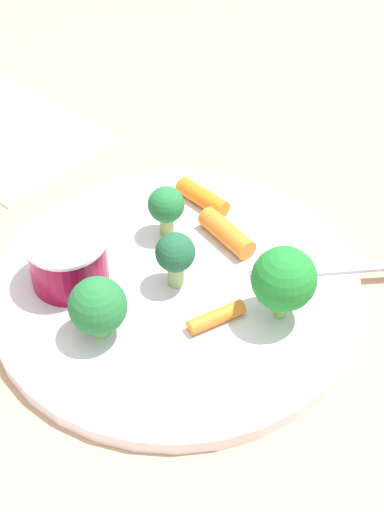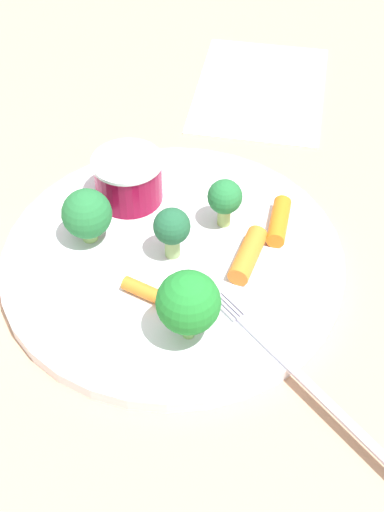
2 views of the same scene
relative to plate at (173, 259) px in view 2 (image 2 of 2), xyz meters
The scene contains 12 objects.
ground_plane 0.01m from the plate, ahead, with size 2.40×2.40×0.00m, color tan.
plate is the anchor object (origin of this frame).
sauce_cup 0.09m from the plate, 29.93° to the left, with size 0.06×0.06×0.04m.
broccoli_floret_0 0.07m from the plate, 49.07° to the right, with size 0.03×0.03×0.05m.
broccoli_floret_1 0.04m from the plate, 106.06° to the right, with size 0.03×0.03×0.05m.
broccoli_floret_2 0.09m from the plate, behind, with size 0.05×0.05×0.06m.
broccoli_floret_3 0.08m from the plate, 75.55° to the left, with size 0.04×0.04×0.05m.
carrot_stick_0 0.06m from the plate, 97.71° to the right, with size 0.02×0.02×0.05m, color orange.
carrot_stick_1 0.10m from the plate, 70.17° to the right, with size 0.02×0.02×0.05m, color orange.
carrot_stick_2 0.05m from the plate, 159.70° to the left, with size 0.01×0.01×0.04m, color orange.
fork 0.15m from the plate, 141.84° to the right, with size 0.15×0.12×0.00m.
napkin 0.27m from the plate, 18.77° to the right, with size 0.19×0.14×0.00m, color white.
Camera 2 is at (-0.39, -0.02, 0.43)m, focal length 48.36 mm.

